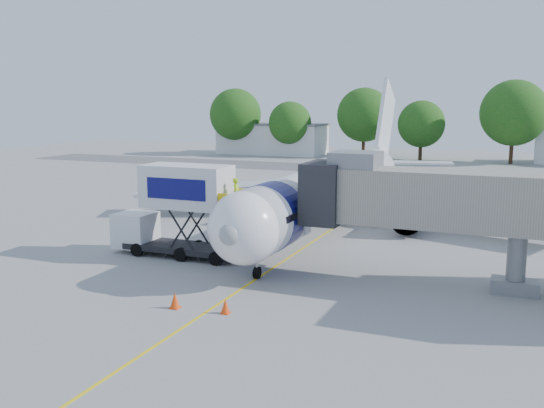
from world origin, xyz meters
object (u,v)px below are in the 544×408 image
at_px(aircraft, 334,188).
at_px(jet_bridge, 423,199).
at_px(ground_tug, 110,313).
at_px(catering_hiloader, 178,211).

xyz_separation_m(aircraft, jet_bridge, (7.99, -11.12, 1.39)).
xyz_separation_m(jet_bridge, ground_tug, (-10.51, -11.44, -3.61)).
bearing_deg(jet_bridge, catering_hiloader, -179.99).
distance_m(aircraft, catering_hiloader, 12.77).
distance_m(aircraft, ground_tug, 22.81).
xyz_separation_m(catering_hiloader, ground_tug, (3.74, -11.44, -2.03)).
height_order(aircraft, ground_tug, aircraft).
relative_size(jet_bridge, ground_tug, 3.71).
relative_size(jet_bridge, catering_hiloader, 1.64).
xyz_separation_m(aircraft, catering_hiloader, (-6.26, -11.12, -0.19)).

